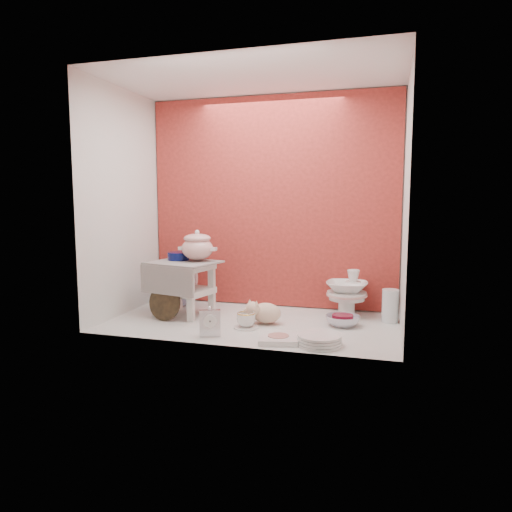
{
  "coord_description": "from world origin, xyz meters",
  "views": [
    {
      "loc": [
        0.82,
        -2.75,
        0.77
      ],
      "look_at": [
        0.02,
        0.02,
        0.42
      ],
      "focal_mm": 32.61,
      "sensor_mm": 36.0,
      "label": 1
    }
  ],
  "objects_px": {
    "soup_tureen": "(197,245)",
    "mantel_clock": "(210,321)",
    "plush_pig": "(266,313)",
    "crystal_bowl": "(343,321)",
    "porcelain_tower": "(347,293)",
    "step_stool": "(184,288)",
    "blue_white_vase": "(175,289)",
    "gold_rim_teacup": "(246,319)",
    "dinner_plate_stack": "(319,340)",
    "floral_platter": "(177,280)"
  },
  "relations": [
    {
      "from": "soup_tureen",
      "to": "dinner_plate_stack",
      "type": "xyz_separation_m",
      "value": [
        0.89,
        -0.46,
        -0.44
      ]
    },
    {
      "from": "soup_tureen",
      "to": "mantel_clock",
      "type": "height_order",
      "value": "soup_tureen"
    },
    {
      "from": "mantel_clock",
      "to": "step_stool",
      "type": "bearing_deg",
      "value": 107.6
    },
    {
      "from": "soup_tureen",
      "to": "step_stool",
      "type": "bearing_deg",
      "value": -148.11
    },
    {
      "from": "soup_tureen",
      "to": "porcelain_tower",
      "type": "relative_size",
      "value": 0.8
    },
    {
      "from": "soup_tureen",
      "to": "plush_pig",
      "type": "distance_m",
      "value": 0.65
    },
    {
      "from": "mantel_clock",
      "to": "crystal_bowl",
      "type": "height_order",
      "value": "mantel_clock"
    },
    {
      "from": "mantel_clock",
      "to": "porcelain_tower",
      "type": "bearing_deg",
      "value": 22.33
    },
    {
      "from": "floral_platter",
      "to": "soup_tureen",
      "type": "bearing_deg",
      "value": -42.21
    },
    {
      "from": "porcelain_tower",
      "to": "plush_pig",
      "type": "bearing_deg",
      "value": -142.98
    },
    {
      "from": "floral_platter",
      "to": "mantel_clock",
      "type": "relative_size",
      "value": 2.12
    },
    {
      "from": "step_stool",
      "to": "plush_pig",
      "type": "bearing_deg",
      "value": 6.51
    },
    {
      "from": "mantel_clock",
      "to": "porcelain_tower",
      "type": "relative_size",
      "value": 0.55
    },
    {
      "from": "soup_tureen",
      "to": "dinner_plate_stack",
      "type": "relative_size",
      "value": 1.03
    },
    {
      "from": "step_stool",
      "to": "blue_white_vase",
      "type": "bearing_deg",
      "value": 141.01
    },
    {
      "from": "blue_white_vase",
      "to": "crystal_bowl",
      "type": "relative_size",
      "value": 1.2
    },
    {
      "from": "step_stool",
      "to": "soup_tureen",
      "type": "height_order",
      "value": "soup_tureen"
    },
    {
      "from": "floral_platter",
      "to": "crystal_bowl",
      "type": "height_order",
      "value": "floral_platter"
    },
    {
      "from": "porcelain_tower",
      "to": "mantel_clock",
      "type": "bearing_deg",
      "value": -135.22
    },
    {
      "from": "plush_pig",
      "to": "dinner_plate_stack",
      "type": "height_order",
      "value": "plush_pig"
    },
    {
      "from": "step_stool",
      "to": "blue_white_vase",
      "type": "xyz_separation_m",
      "value": [
        -0.18,
        0.23,
        -0.06
      ]
    },
    {
      "from": "step_stool",
      "to": "dinner_plate_stack",
      "type": "xyz_separation_m",
      "value": [
        0.97,
        -0.41,
        -0.15
      ]
    },
    {
      "from": "gold_rim_teacup",
      "to": "crystal_bowl",
      "type": "relative_size",
      "value": 0.54
    },
    {
      "from": "mantel_clock",
      "to": "plush_pig",
      "type": "height_order",
      "value": "mantel_clock"
    },
    {
      "from": "soup_tureen",
      "to": "blue_white_vase",
      "type": "height_order",
      "value": "soup_tureen"
    },
    {
      "from": "gold_rim_teacup",
      "to": "crystal_bowl",
      "type": "bearing_deg",
      "value": 21.26
    },
    {
      "from": "blue_white_vase",
      "to": "mantel_clock",
      "type": "height_order",
      "value": "blue_white_vase"
    },
    {
      "from": "floral_platter",
      "to": "plush_pig",
      "type": "distance_m",
      "value": 0.88
    },
    {
      "from": "crystal_bowl",
      "to": "plush_pig",
      "type": "bearing_deg",
      "value": -169.83
    },
    {
      "from": "gold_rim_teacup",
      "to": "soup_tureen",
      "type": "bearing_deg",
      "value": 149.03
    },
    {
      "from": "blue_white_vase",
      "to": "plush_pig",
      "type": "distance_m",
      "value": 0.82
    },
    {
      "from": "dinner_plate_stack",
      "to": "crystal_bowl",
      "type": "xyz_separation_m",
      "value": [
        0.08,
        0.42,
        0.0
      ]
    },
    {
      "from": "plush_pig",
      "to": "dinner_plate_stack",
      "type": "bearing_deg",
      "value": -54.12
    },
    {
      "from": "plush_pig",
      "to": "gold_rim_teacup",
      "type": "bearing_deg",
      "value": -136.84
    },
    {
      "from": "blue_white_vase",
      "to": "plush_pig",
      "type": "relative_size",
      "value": 1.04
    },
    {
      "from": "soup_tureen",
      "to": "porcelain_tower",
      "type": "bearing_deg",
      "value": 13.42
    },
    {
      "from": "blue_white_vase",
      "to": "mantel_clock",
      "type": "xyz_separation_m",
      "value": [
        0.52,
        -0.64,
        -0.04
      ]
    },
    {
      "from": "step_stool",
      "to": "mantel_clock",
      "type": "bearing_deg",
      "value": -36.77
    },
    {
      "from": "gold_rim_teacup",
      "to": "dinner_plate_stack",
      "type": "bearing_deg",
      "value": -23.6
    },
    {
      "from": "gold_rim_teacup",
      "to": "porcelain_tower",
      "type": "bearing_deg",
      "value": 41.04
    },
    {
      "from": "floral_platter",
      "to": "plush_pig",
      "type": "xyz_separation_m",
      "value": [
        0.79,
        -0.37,
        -0.11
      ]
    },
    {
      "from": "step_stool",
      "to": "crystal_bowl",
      "type": "relative_size",
      "value": 2.03
    },
    {
      "from": "soup_tureen",
      "to": "gold_rim_teacup",
      "type": "height_order",
      "value": "soup_tureen"
    },
    {
      "from": "crystal_bowl",
      "to": "porcelain_tower",
      "type": "xyz_separation_m",
      "value": [
        -0.0,
        0.27,
        0.12
      ]
    },
    {
      "from": "mantel_clock",
      "to": "porcelain_tower",
      "type": "distance_m",
      "value": 0.99
    },
    {
      "from": "step_stool",
      "to": "plush_pig",
      "type": "xyz_separation_m",
      "value": [
        0.59,
        -0.07,
        -0.11
      ]
    },
    {
      "from": "plush_pig",
      "to": "gold_rim_teacup",
      "type": "xyz_separation_m",
      "value": [
        -0.09,
        -0.13,
        -0.02
      ]
    },
    {
      "from": "blue_white_vase",
      "to": "mantel_clock",
      "type": "relative_size",
      "value": 1.44
    },
    {
      "from": "floral_platter",
      "to": "mantel_clock",
      "type": "height_order",
      "value": "floral_platter"
    },
    {
      "from": "step_stool",
      "to": "floral_platter",
      "type": "height_order",
      "value": "step_stool"
    }
  ]
}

